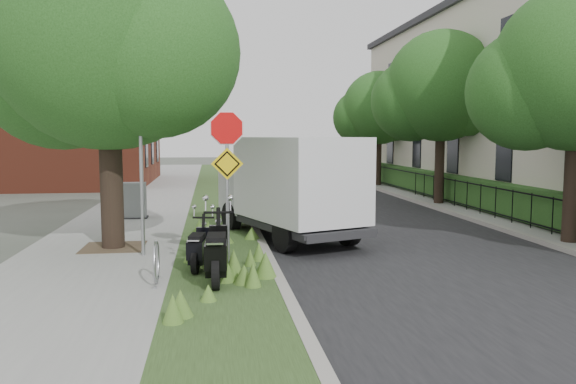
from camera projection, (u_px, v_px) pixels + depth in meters
name	position (u px, v px, depth m)	size (l,w,h in m)	color
ground	(302.00, 276.00, 10.91)	(120.00, 120.00, 0.00)	#4C5147
sidewalk_near	(140.00, 210.00, 20.18)	(3.50, 60.00, 0.12)	gray
verge	(217.00, 208.00, 20.55)	(2.00, 60.00, 0.12)	#2D421C
kerb_near	(245.00, 208.00, 20.69)	(0.20, 60.00, 0.13)	#9E9991
road	(337.00, 208.00, 21.17)	(7.00, 60.00, 0.01)	black
kerb_far	(426.00, 205.00, 21.64)	(0.20, 60.00, 0.13)	#9E9991
footpath_far	(468.00, 204.00, 21.87)	(3.20, 60.00, 0.12)	gray
street_tree_main	(104.00, 43.00, 12.69)	(6.21, 5.54, 7.66)	black
bare_post	(141.00, 164.00, 12.03)	(0.08, 0.08, 4.00)	#A5A8AD
bike_hoop	(156.00, 262.00, 9.90)	(0.06, 0.78, 0.77)	#A5A8AD
sign_assembly	(227.00, 156.00, 11.06)	(0.94, 0.08, 3.22)	#A5A8AD
fence_far	(444.00, 189.00, 21.68)	(0.04, 24.00, 1.00)	black
hedge_far	(461.00, 188.00, 21.77)	(1.00, 24.00, 1.10)	#1C4318
terrace_houses	(551.00, 99.00, 21.91)	(7.40, 26.40, 8.20)	beige
brick_building	(67.00, 108.00, 30.87)	(9.40, 10.40, 8.30)	maroon
far_tree_a	(573.00, 77.00, 13.45)	(4.60, 4.10, 6.22)	black
far_tree_b	(439.00, 92.00, 21.31)	(4.83, 4.31, 6.56)	black
far_tree_c	(377.00, 112.00, 29.24)	(4.37, 3.89, 5.93)	black
scooter_near	(217.00, 259.00, 9.91)	(0.44, 1.88, 0.90)	black
scooter_far	(198.00, 252.00, 10.92)	(0.46, 1.51, 0.72)	black
box_truck	(290.00, 183.00, 14.53)	(3.58, 5.41, 2.29)	#262628
utility_cabinet	(134.00, 201.00, 17.71)	(0.85, 0.57, 1.13)	#262628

